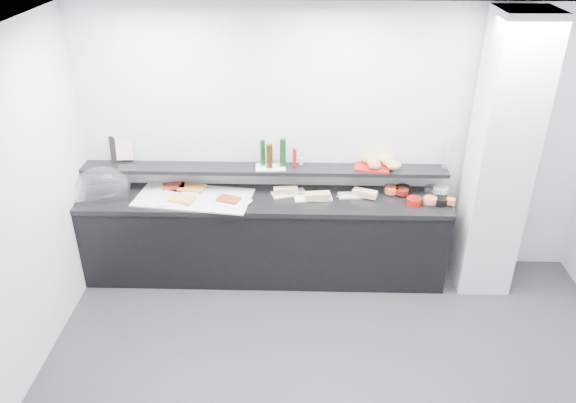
{
  "coord_description": "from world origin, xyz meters",
  "views": [
    {
      "loc": [
        -0.32,
        -3.13,
        3.48
      ],
      "look_at": [
        -0.45,
        1.45,
        1.0
      ],
      "focal_mm": 35.0,
      "sensor_mm": 36.0,
      "label": 1
    }
  ],
  "objects_px": {
    "sandwich_plate_mid": "(313,197)",
    "condiment_tray": "(271,167)",
    "framed_print": "(121,149)",
    "bread_tray": "(372,167)",
    "carafe": "(448,156)",
    "cloche_base": "(104,194)"
  },
  "relations": [
    {
      "from": "sandwich_plate_mid",
      "to": "condiment_tray",
      "type": "distance_m",
      "value": 0.51
    },
    {
      "from": "sandwich_plate_mid",
      "to": "condiment_tray",
      "type": "xyz_separation_m",
      "value": [
        -0.42,
        0.15,
        0.25
      ]
    },
    {
      "from": "cloche_base",
      "to": "condiment_tray",
      "type": "relative_size",
      "value": 1.72
    },
    {
      "from": "sandwich_plate_mid",
      "to": "framed_print",
      "type": "height_order",
      "value": "framed_print"
    },
    {
      "from": "framed_print",
      "to": "carafe",
      "type": "distance_m",
      "value": 3.22
    },
    {
      "from": "cloche_base",
      "to": "framed_print",
      "type": "xyz_separation_m",
      "value": [
        0.13,
        0.29,
        0.36
      ]
    },
    {
      "from": "framed_print",
      "to": "condiment_tray",
      "type": "bearing_deg",
      "value": -17.09
    },
    {
      "from": "condiment_tray",
      "to": "carafe",
      "type": "bearing_deg",
      "value": -4.78
    },
    {
      "from": "sandwich_plate_mid",
      "to": "framed_print",
      "type": "bearing_deg",
      "value": 165.06
    },
    {
      "from": "framed_print",
      "to": "sandwich_plate_mid",
      "type": "bearing_deg",
      "value": -20.55
    },
    {
      "from": "bread_tray",
      "to": "cloche_base",
      "type": "bearing_deg",
      "value": -165.93
    },
    {
      "from": "sandwich_plate_mid",
      "to": "condiment_tray",
      "type": "relative_size",
      "value": 1.25
    },
    {
      "from": "cloche_base",
      "to": "sandwich_plate_mid",
      "type": "bearing_deg",
      "value": -12.56
    },
    {
      "from": "cloche_base",
      "to": "sandwich_plate_mid",
      "type": "height_order",
      "value": "cloche_base"
    },
    {
      "from": "condiment_tray",
      "to": "carafe",
      "type": "relative_size",
      "value": 0.97
    },
    {
      "from": "cloche_base",
      "to": "framed_print",
      "type": "distance_m",
      "value": 0.48
    },
    {
      "from": "carafe",
      "to": "condiment_tray",
      "type": "bearing_deg",
      "value": -179.99
    },
    {
      "from": "sandwich_plate_mid",
      "to": "condiment_tray",
      "type": "height_order",
      "value": "condiment_tray"
    },
    {
      "from": "bread_tray",
      "to": "carafe",
      "type": "xyz_separation_m",
      "value": [
        0.71,
        -0.03,
        0.14
      ]
    },
    {
      "from": "sandwich_plate_mid",
      "to": "bread_tray",
      "type": "height_order",
      "value": "bread_tray"
    },
    {
      "from": "sandwich_plate_mid",
      "to": "bread_tray",
      "type": "distance_m",
      "value": 0.66
    },
    {
      "from": "cloche_base",
      "to": "bread_tray",
      "type": "height_order",
      "value": "bread_tray"
    }
  ]
}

